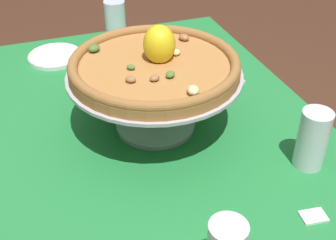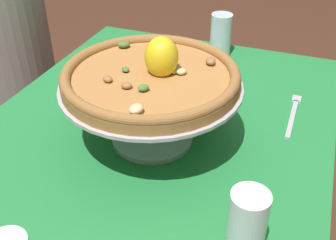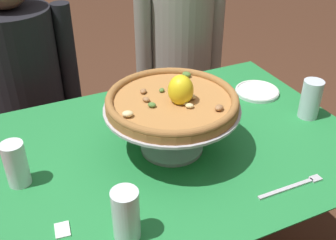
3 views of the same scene
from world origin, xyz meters
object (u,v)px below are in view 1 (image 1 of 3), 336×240
object	(u,v)px
pizza	(155,64)
dinner_fork	(227,64)
pizza_stand	(155,90)
side_plate	(55,56)
sugar_packet	(313,216)
water_glass_front_left	(312,143)
water_glass_side_right	(115,23)

from	to	relation	value
pizza	dinner_fork	xyz separation A→B (m)	(0.23, -0.31, -0.17)
pizza_stand	dinner_fork	distance (m)	0.40
side_plate	sugar_packet	xyz separation A→B (m)	(-0.85, -0.38, -0.01)
pizza_stand	water_glass_front_left	bearing A→B (deg)	-132.24
pizza_stand	sugar_packet	world-z (taller)	pizza_stand
water_glass_front_left	sugar_packet	distance (m)	0.17
sugar_packet	side_plate	bearing A→B (deg)	24.15
pizza	sugar_packet	bearing A→B (deg)	-153.67
pizza_stand	pizza	xyz separation A→B (m)	(0.00, -0.00, 0.07)
side_plate	sugar_packet	distance (m)	0.93
water_glass_front_left	sugar_packet	bearing A→B (deg)	150.39
side_plate	dinner_fork	size ratio (longest dim) A/B	0.81
pizza	side_plate	xyz separation A→B (m)	(0.46, 0.19, -0.17)
pizza_stand	sugar_packet	xyz separation A→B (m)	(-0.39, -0.20, -0.10)
side_plate	dinner_fork	bearing A→B (deg)	-114.61
side_plate	water_glass_side_right	bearing A→B (deg)	-73.95
sugar_packet	pizza	bearing A→B (deg)	26.33
water_glass_side_right	dinner_fork	bearing A→B (deg)	-136.15
water_glass_side_right	sugar_packet	distance (m)	0.93
pizza_stand	water_glass_front_left	distance (m)	0.38
dinner_fork	sugar_packet	size ratio (longest dim) A/B	4.22
pizza	water_glass_front_left	xyz separation A→B (m)	(-0.25, -0.27, -0.12)
pizza_stand	water_glass_side_right	distance (m)	0.52
pizza_stand	water_glass_front_left	size ratio (longest dim) A/B	2.96
pizza_stand	water_glass_side_right	size ratio (longest dim) A/B	2.95
pizza	water_glass_side_right	world-z (taller)	pizza
pizza	water_glass_side_right	size ratio (longest dim) A/B	2.83
sugar_packet	water_glass_side_right	bearing A→B (deg)	10.19
pizza	water_glass_side_right	xyz separation A→B (m)	(0.52, -0.03, -0.11)
water_glass_front_left	pizza_stand	bearing A→B (deg)	47.76
pizza_stand	side_plate	xyz separation A→B (m)	(0.46, 0.19, -0.10)
water_glass_side_right	side_plate	size ratio (longest dim) A/B	0.82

